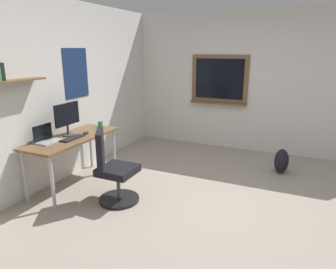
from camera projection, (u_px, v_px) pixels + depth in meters
name	position (u px, v px, depth m)	size (l,w,h in m)	color
ground_plane	(221.00, 206.00, 3.85)	(5.20, 5.20, 0.00)	#9E9384
wall_back	(61.00, 92.00, 4.46)	(5.00, 0.30, 2.60)	silver
wall_right	(257.00, 83.00, 5.65)	(0.22, 5.00, 2.60)	silver
desk	(73.00, 142.00, 4.27)	(1.44, 0.58, 0.72)	brown
office_chair	(113.00, 172.00, 3.86)	(0.55, 0.57, 0.95)	black
laptop	(46.00, 138.00, 4.00)	(0.31, 0.21, 0.23)	#ADAFB5
monitor_primary	(67.00, 117.00, 4.24)	(0.46, 0.17, 0.46)	#38383D
keyboard	(73.00, 138.00, 4.15)	(0.37, 0.13, 0.02)	black
computer_mouse	(86.00, 133.00, 4.40)	(0.10, 0.06, 0.03)	#262628
coffee_mug	(100.00, 124.00, 4.77)	(0.08, 0.08, 0.09)	#338C4C
backpack	(281.00, 161.00, 4.83)	(0.32, 0.22, 0.39)	black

